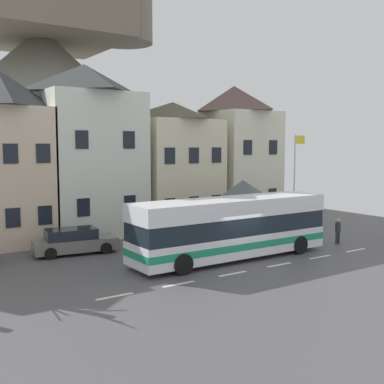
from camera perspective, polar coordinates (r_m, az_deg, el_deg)
name	(u,v)px	position (r m, az deg, el deg)	size (l,w,h in m)	color
ground_plane	(239,264)	(24.63, 5.66, -8.58)	(40.00, 60.00, 0.07)	#514E51
townhouse_01	(0,158)	(30.81, -22.04, 3.81)	(5.37, 5.55, 10.49)	beige
townhouse_02	(86,150)	(32.99, -12.57, 4.94)	(6.21, 6.74, 11.35)	silver
townhouse_03	(173,164)	(35.39, -2.28, 3.32)	(5.85, 5.56, 9.14)	beige
townhouse_04	(234,153)	(39.35, 5.00, 4.73)	(5.16, 6.61, 10.78)	silver
hilltop_castle	(44,111)	(51.05, -17.33, 9.27)	(38.21, 38.21, 24.81)	slate
transit_bus	(231,228)	(25.27, 4.74, -4.36)	(11.41, 2.80, 3.22)	white
bus_shelter	(243,191)	(31.23, 6.11, 0.18)	(3.60, 3.60, 3.73)	#473D33
parked_car_01	(243,224)	(32.69, 6.14, -3.80)	(4.02, 2.37, 1.32)	silver
parked_car_02	(294,215)	(37.15, 12.15, -2.70)	(4.22, 2.27, 1.42)	#295A37
parked_car_03	(74,241)	(27.32, -13.94, -5.75)	(4.72, 2.38, 1.41)	slate
pedestrian_00	(304,229)	(30.05, 13.22, -4.36)	(0.34, 0.32, 1.59)	#38332D
pedestrian_01	(338,229)	(30.44, 17.08, -4.31)	(0.36, 0.33, 1.55)	#2D2D38
pedestrian_02	(261,229)	(29.26, 8.25, -4.41)	(0.33, 0.31, 1.62)	black
public_bench	(240,222)	(34.68, 5.75, -3.56)	(1.53, 0.48, 0.87)	brown
flagpole	(295,176)	(32.89, 12.27, 1.87)	(0.95, 0.10, 6.71)	silver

